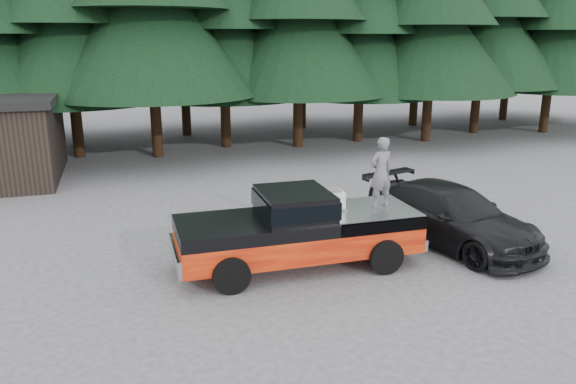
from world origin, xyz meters
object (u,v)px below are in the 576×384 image
object	(u,v)px
air_compressor	(330,201)
man_on_bed	(381,172)
parked_car	(451,215)
pickup_truck	(298,241)

from	to	relation	value
air_compressor	man_on_bed	distance (m)	1.44
man_on_bed	parked_car	distance (m)	2.74
air_compressor	parked_car	bearing A→B (deg)	4.89
pickup_truck	air_compressor	size ratio (longest dim) A/B	9.38
air_compressor	parked_car	world-z (taller)	air_compressor
pickup_truck	air_compressor	world-z (taller)	air_compressor
air_compressor	man_on_bed	bearing A→B (deg)	-5.47
air_compressor	pickup_truck	bearing A→B (deg)	-165.72
parked_car	air_compressor	bearing A→B (deg)	167.00
pickup_truck	man_on_bed	bearing A→B (deg)	0.62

